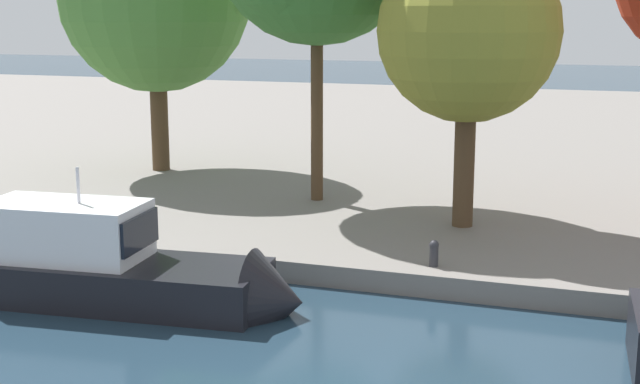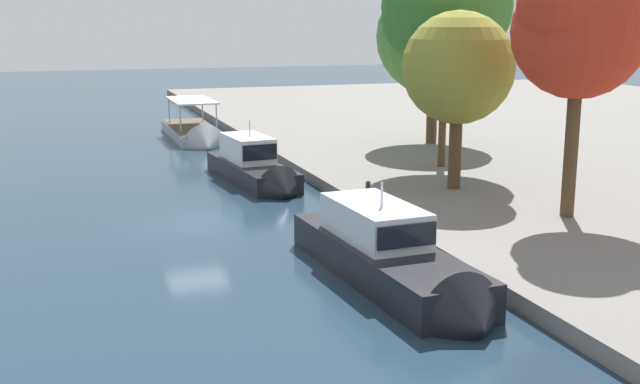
{
  "view_description": "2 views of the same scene",
  "coord_description": "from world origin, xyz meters",
  "px_view_note": "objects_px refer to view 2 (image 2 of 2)",
  "views": [
    {
      "loc": [
        3.7,
        -12.63,
        6.78
      ],
      "look_at": [
        -2.65,
        5.57,
        2.81
      ],
      "focal_mm": 48.85,
      "sensor_mm": 36.0,
      "label": 1
    },
    {
      "loc": [
        32.0,
        -5.33,
        8.44
      ],
      "look_at": [
        3.54,
        4.36,
        1.83
      ],
      "focal_mm": 43.95,
      "sensor_mm": 36.0,
      "label": 2
    }
  ],
  "objects_px": {
    "tour_boat_0": "(195,136)",
    "motor_yacht_2": "(392,263)",
    "motor_yacht_1": "(255,170)",
    "tree_2": "(460,67)",
    "mooring_bollard_0": "(368,187)",
    "tree_1": "(443,2)",
    "tree_0": "(436,37)",
    "tree_4": "(578,26)"
  },
  "relations": [
    {
      "from": "tour_boat_0",
      "to": "motor_yacht_2",
      "type": "distance_m",
      "value": 33.34
    },
    {
      "from": "motor_yacht_2",
      "to": "motor_yacht_1",
      "type": "bearing_deg",
      "value": 177.46
    },
    {
      "from": "tour_boat_0",
      "to": "tree_2",
      "type": "bearing_deg",
      "value": 20.38
    },
    {
      "from": "mooring_bollard_0",
      "to": "tree_2",
      "type": "height_order",
      "value": "tree_2"
    },
    {
      "from": "tree_1",
      "to": "tree_2",
      "type": "height_order",
      "value": "tree_1"
    },
    {
      "from": "motor_yacht_1",
      "to": "motor_yacht_2",
      "type": "bearing_deg",
      "value": -4.57
    },
    {
      "from": "tour_boat_0",
      "to": "tree_1",
      "type": "height_order",
      "value": "tree_1"
    },
    {
      "from": "motor_yacht_1",
      "to": "tree_2",
      "type": "bearing_deg",
      "value": 44.15
    },
    {
      "from": "tour_boat_0",
      "to": "tree_0",
      "type": "bearing_deg",
      "value": 53.77
    },
    {
      "from": "motor_yacht_2",
      "to": "tree_2",
      "type": "relative_size",
      "value": 1.32
    },
    {
      "from": "tree_4",
      "to": "motor_yacht_2",
      "type": "bearing_deg",
      "value": -68.41
    },
    {
      "from": "tour_boat_0",
      "to": "motor_yacht_2",
      "type": "xyz_separation_m",
      "value": [
        33.33,
        0.59,
        0.37
      ]
    },
    {
      "from": "motor_yacht_2",
      "to": "tree_2",
      "type": "distance_m",
      "value": 14.11
    },
    {
      "from": "tour_boat_0",
      "to": "tree_0",
      "type": "height_order",
      "value": "tree_0"
    },
    {
      "from": "tour_boat_0",
      "to": "tree_4",
      "type": "bearing_deg",
      "value": 18.72
    },
    {
      "from": "tree_4",
      "to": "tree_0",
      "type": "bearing_deg",
      "value": 168.83
    },
    {
      "from": "motor_yacht_1",
      "to": "tree_4",
      "type": "bearing_deg",
      "value": 29.97
    },
    {
      "from": "tree_1",
      "to": "tree_4",
      "type": "distance_m",
      "value": 12.33
    },
    {
      "from": "tour_boat_0",
      "to": "tree_1",
      "type": "relative_size",
      "value": 0.91
    },
    {
      "from": "tree_0",
      "to": "tree_4",
      "type": "distance_m",
      "value": 19.87
    },
    {
      "from": "mooring_bollard_0",
      "to": "tree_4",
      "type": "distance_m",
      "value": 11.46
    },
    {
      "from": "motor_yacht_1",
      "to": "motor_yacht_2",
      "type": "distance_m",
      "value": 17.18
    },
    {
      "from": "motor_yacht_2",
      "to": "mooring_bollard_0",
      "type": "bearing_deg",
      "value": 158.59
    },
    {
      "from": "tree_2",
      "to": "tree_0",
      "type": "bearing_deg",
      "value": 157.74
    },
    {
      "from": "motor_yacht_1",
      "to": "mooring_bollard_0",
      "type": "xyz_separation_m",
      "value": [
        7.02,
        3.56,
        0.23
      ]
    },
    {
      "from": "tree_2",
      "to": "tree_4",
      "type": "height_order",
      "value": "tree_4"
    },
    {
      "from": "tree_4",
      "to": "tree_1",
      "type": "bearing_deg",
      "value": 177.38
    },
    {
      "from": "tree_0",
      "to": "tree_4",
      "type": "bearing_deg",
      "value": -11.17
    },
    {
      "from": "motor_yacht_2",
      "to": "tree_4",
      "type": "bearing_deg",
      "value": 108.26
    },
    {
      "from": "tree_0",
      "to": "motor_yacht_2",
      "type": "bearing_deg",
      "value": -29.62
    },
    {
      "from": "tour_boat_0",
      "to": "tree_4",
      "type": "height_order",
      "value": "tree_4"
    },
    {
      "from": "motor_yacht_1",
      "to": "tree_0",
      "type": "bearing_deg",
      "value": 108.69
    },
    {
      "from": "mooring_bollard_0",
      "to": "tree_0",
      "type": "bearing_deg",
      "value": 142.85
    },
    {
      "from": "motor_yacht_1",
      "to": "tree_0",
      "type": "relative_size",
      "value": 0.91
    },
    {
      "from": "tour_boat_0",
      "to": "tree_4",
      "type": "xyz_separation_m",
      "value": [
        29.64,
        9.92,
        7.92
      ]
    },
    {
      "from": "tour_boat_0",
      "to": "tree_4",
      "type": "relative_size",
      "value": 1.09
    },
    {
      "from": "motor_yacht_1",
      "to": "tree_0",
      "type": "xyz_separation_m",
      "value": [
        -5.99,
        13.41,
        6.68
      ]
    },
    {
      "from": "mooring_bollard_0",
      "to": "tree_2",
      "type": "distance_m",
      "value": 7.07
    },
    {
      "from": "mooring_bollard_0",
      "to": "tour_boat_0",
      "type": "bearing_deg",
      "value": -170.43
    },
    {
      "from": "mooring_bollard_0",
      "to": "tree_4",
      "type": "xyz_separation_m",
      "value": [
        6.47,
        6.01,
        7.3
      ]
    },
    {
      "from": "motor_yacht_1",
      "to": "motor_yacht_2",
      "type": "xyz_separation_m",
      "value": [
        17.18,
        0.24,
        -0.01
      ]
    },
    {
      "from": "tree_1",
      "to": "tree_2",
      "type": "relative_size",
      "value": 1.48
    }
  ]
}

